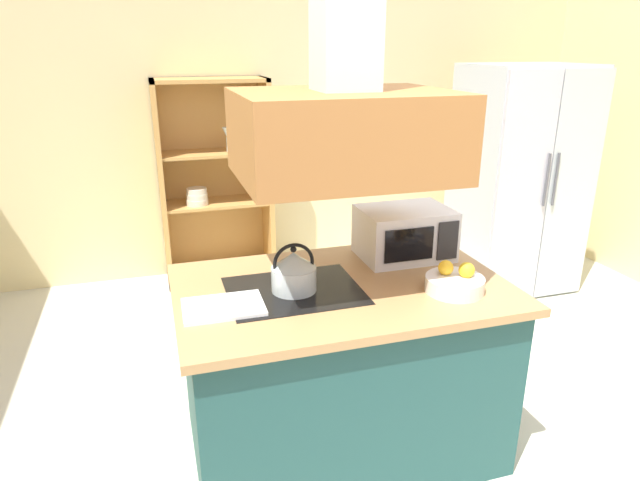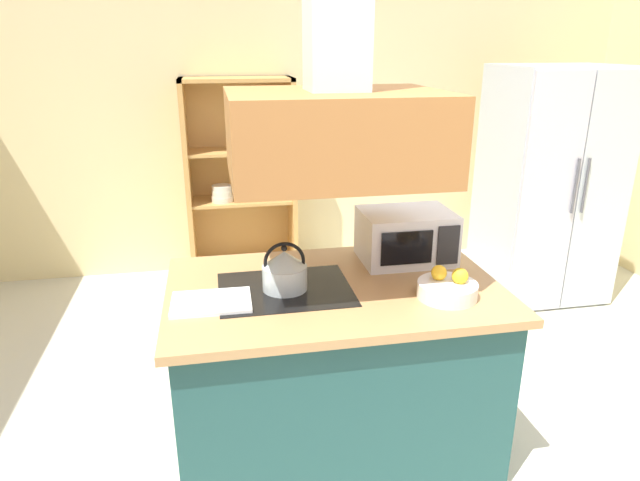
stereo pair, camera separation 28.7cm
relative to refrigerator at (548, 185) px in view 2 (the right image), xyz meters
The scene contains 9 objects.
wall_back 2.19m from the refrigerator, 149.17° to the left, with size 6.00×0.12×2.70m, color beige.
kitchen_island 2.61m from the refrigerator, 143.15° to the right, with size 1.54×0.99×0.90m.
range_hood 2.69m from the refrigerator, 143.15° to the right, with size 0.90×0.70×1.28m.
refrigerator is the anchor object (origin of this frame).
dish_cabinet 2.52m from the refrigerator, 159.54° to the left, with size 0.92×0.40×1.70m.
kettle 2.76m from the refrigerator, 146.02° to the right, with size 0.20×0.20×0.23m.
cutting_board 3.08m from the refrigerator, 148.07° to the right, with size 0.34×0.24×0.02m, color white.
microwave 2.08m from the refrigerator, 141.59° to the right, with size 0.46×0.35×0.26m.
fruit_bowl 2.37m from the refrigerator, 132.19° to the right, with size 0.26×0.26×0.14m.
Camera 2 is at (-0.73, -1.95, 1.96)m, focal length 31.31 mm.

